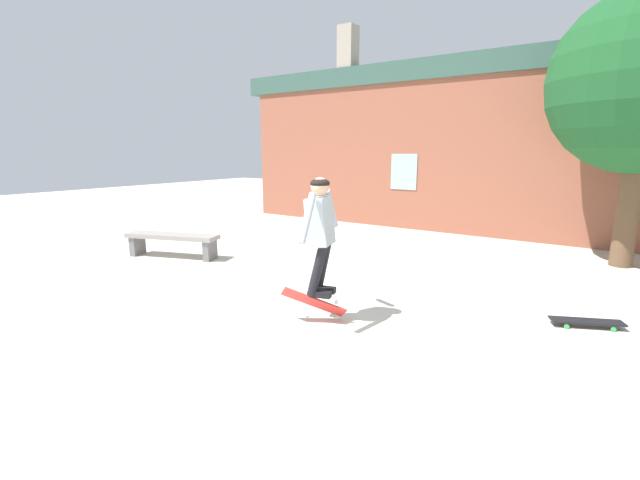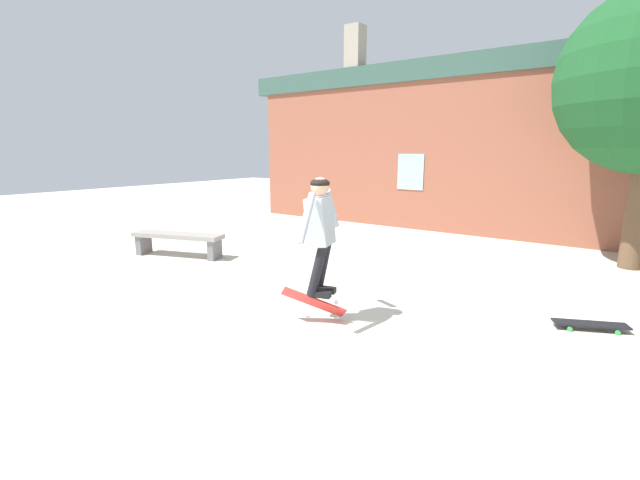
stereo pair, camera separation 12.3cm
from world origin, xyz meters
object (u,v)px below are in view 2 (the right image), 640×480
skater (320,226)px  skateboard_flipping (314,302)px  park_bench (178,239)px  skateboard_resting (590,324)px

skater → skateboard_flipping: skater is taller
park_bench → skateboard_flipping: bearing=-34.0°
park_bench → skateboard_flipping: 4.16m
skater → skateboard_resting: (2.63, 1.59, -1.08)m
skater → skateboard_resting: 3.26m
park_bench → skater: 4.26m
skateboard_resting → skateboard_flipping: bearing=7.0°
skateboard_flipping → skateboard_resting: 3.15m
skater → skateboard_flipping: size_ratio=1.92×
skateboard_flipping → skateboard_resting: bearing=-5.7°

